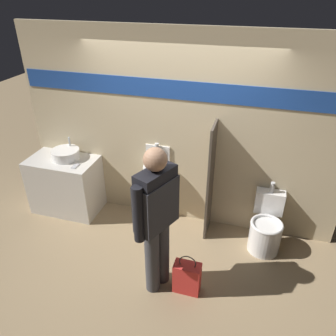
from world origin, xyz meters
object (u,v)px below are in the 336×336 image
sink_basin (66,154)px  cell_phone (75,166)px  toilet (266,229)px  shopping_bag (187,277)px  person_in_vest (156,213)px  urinal_near_counter (156,171)px

sink_basin → cell_phone: size_ratio=2.87×
toilet → sink_basin: bearing=178.3°
sink_basin → shopping_bag: 2.48m
sink_basin → person_in_vest: bearing=-31.7°
sink_basin → shopping_bag: size_ratio=0.76×
sink_basin → toilet: sink_basin is taller
person_in_vest → toilet: bearing=-26.3°
urinal_near_counter → person_in_vest: (0.41, -1.20, 0.23)m
person_in_vest → shopping_bag: bearing=-66.5°
cell_phone → person_in_vest: (1.50, -0.90, 0.17)m
urinal_near_counter → shopping_bag: size_ratio=2.27×
urinal_near_counter → shopping_bag: urinal_near_counter is taller
urinal_near_counter → toilet: bearing=-7.2°
urinal_near_counter → shopping_bag: 1.54m
toilet → cell_phone: bearing=-178.0°
cell_phone → shopping_bag: (1.85, -0.90, -0.67)m
toilet → shopping_bag: 1.29m
shopping_bag → sink_basin: bearing=152.8°
cell_phone → urinal_near_counter: size_ratio=0.12×
urinal_near_counter → cell_phone: bearing=-164.9°
cell_phone → shopping_bag: bearing=-26.0°
toilet → urinal_near_counter: bearing=172.8°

